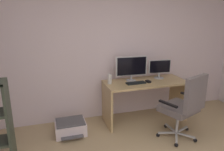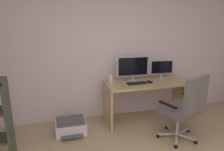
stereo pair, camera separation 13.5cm
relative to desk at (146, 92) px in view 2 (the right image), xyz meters
name	(u,v)px [view 2 (the right image)]	position (x,y,z in m)	size (l,w,h in m)	color
wall_back	(104,47)	(-0.68, 0.43, 0.80)	(5.50, 0.10, 2.70)	silver
desk	(146,92)	(0.00, 0.00, 0.00)	(1.48, 0.62, 0.75)	tan
monitor_main	(133,67)	(-0.23, 0.11, 0.46)	(0.58, 0.18, 0.45)	#B2B5B7
monitor_secondary	(161,68)	(0.33, 0.11, 0.41)	(0.43, 0.18, 0.35)	#B2B5B7
keyboard	(137,83)	(-0.21, -0.07, 0.21)	(0.34, 0.13, 0.02)	black
computer_mouse	(150,82)	(0.02, -0.06, 0.22)	(0.06, 0.10, 0.03)	black
desktop_speaker	(111,79)	(-0.66, 0.06, 0.28)	(0.07, 0.07, 0.17)	silver
office_chair	(185,106)	(0.28, -0.80, 0.05)	(0.68, 0.69, 1.08)	#B7BABC
printer	(71,126)	(-1.39, -0.10, -0.44)	(0.50, 0.48, 0.23)	silver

